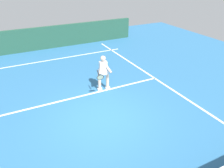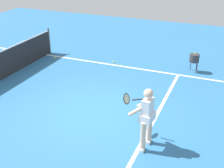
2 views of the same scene
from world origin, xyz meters
name	(u,v)px [view 1 (image 1 of 2)]	position (x,y,z in m)	size (l,w,h in m)	color
ground_plane	(102,120)	(0.00, 0.00, 0.00)	(23.49, 23.49, 0.00)	teal
court_back_wall	(45,38)	(0.00, -8.74, 0.71)	(12.32, 0.24, 1.42)	#23513D
baseline_marking	(55,59)	(0.00, -6.54, 0.00)	(8.32, 0.10, 0.01)	white
service_line_marking	(83,96)	(0.00, -1.87, 0.00)	(7.32, 0.10, 0.01)	white
sideline_left_marking	(182,96)	(-3.66, 0.00, 0.00)	(0.10, 16.07, 0.01)	white
tennis_player	(103,72)	(-0.99, -1.97, 0.85)	(0.86, 0.91, 1.55)	beige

